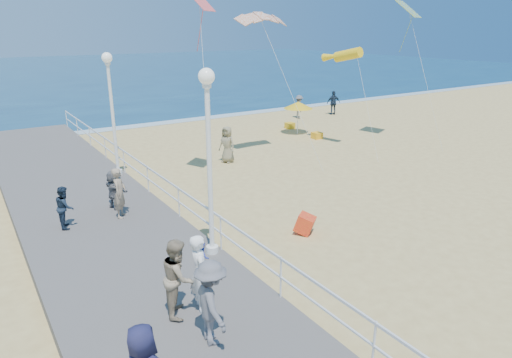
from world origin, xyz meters
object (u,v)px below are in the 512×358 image
spectator_5 (114,190)px  beach_umbrella (298,105)px  toddler_held (202,257)px  lamp_post_far (111,102)px  woman_holding_toddler (200,273)px  spectator_2 (211,303)px  spectator_6 (120,193)px  beach_walker_b (333,103)px  beach_walker_a (299,107)px  lamp_post_mid (209,145)px  beach_chair_right (290,126)px  beach_walker_c (227,144)px  spectator_7 (65,207)px  box_kite (305,226)px  spectator_1 (178,277)px  beach_chair_left (317,135)px

spectator_5 → beach_umbrella: size_ratio=0.67×
toddler_held → spectator_5: toddler_held is taller
lamp_post_far → woman_holding_toddler: bearing=-97.7°
woman_holding_toddler → spectator_2: size_ratio=1.00×
spectator_2 → spectator_6: size_ratio=1.06×
spectator_2 → beach_walker_b: bearing=-39.2°
toddler_held → lamp_post_far: bearing=5.8°
toddler_held → beach_walker_a: (17.75, 18.81, -0.74)m
lamp_post_far → spectator_6: bearing=-105.9°
toddler_held → spectator_2: bearing=173.0°
lamp_post_mid → beach_chair_right: 19.78m
beach_umbrella → lamp_post_mid: bearing=-136.2°
woman_holding_toddler → spectator_6: bearing=11.6°
beach_walker_c → toddler_held: bearing=-56.3°
spectator_6 → spectator_7: spectator_6 is taller
beach_walker_a → box_kite: beach_walker_a is taller
spectator_2 → beach_walker_a: bearing=-34.0°
beach_walker_c → beach_chair_right: bearing=97.9°
spectator_6 → beach_walker_c: size_ratio=0.93×
beach_walker_b → beach_walker_c: beach_walker_c is taller
spectator_7 → beach_chair_right: 19.38m
beach_walker_a → spectator_5: bearing=150.2°
spectator_2 → beach_chair_right: (15.41, 17.56, -1.14)m
spectator_7 → beach_chair_right: (16.71, 9.77, -0.91)m
woman_holding_toddler → spectator_7: bearing=26.9°
lamp_post_far → spectator_5: (-1.36, -4.00, -2.54)m
spectator_5 → beach_walker_c: bearing=-72.8°
spectator_6 → beach_walker_a: size_ratio=1.00×
lamp_post_mid → spectator_7: bearing=126.9°
toddler_held → beach_chair_right: (14.91, 16.20, -1.43)m
spectator_5 → beach_walker_c: beach_walker_c is taller
spectator_6 → beach_walker_b: spectator_6 is taller
beach_walker_a → spectator_2: bearing=164.8°
lamp_post_far → beach_umbrella: (12.88, 3.33, -1.75)m
lamp_post_far → woman_holding_toddler: lamp_post_far is taller
spectator_1 → beach_umbrella: (14.91, 14.55, 0.58)m
spectator_2 → beach_chair_right: spectator_2 is taller
toddler_held → beach_umbrella: beach_umbrella is taller
lamp_post_mid → spectator_1: 3.81m
lamp_post_mid → spectator_1: (-2.03, -2.22, -2.33)m
spectator_5 → beach_chair_left: 15.56m
beach_umbrella → beach_chair_right: 2.48m
spectator_5 → spectator_7: spectator_5 is taller
lamp_post_far → beach_umbrella: bearing=14.5°
beach_walker_c → beach_walker_b: bearing=93.2°
beach_walker_a → beach_walker_c: 12.98m
beach_walker_a → beach_chair_right: size_ratio=3.22×
woman_holding_toddler → spectator_1: (-0.49, 0.12, -0.02)m
woman_holding_toddler → beach_chair_left: woman_holding_toddler is taller
woman_holding_toddler → box_kite: (5.17, 2.49, -1.04)m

